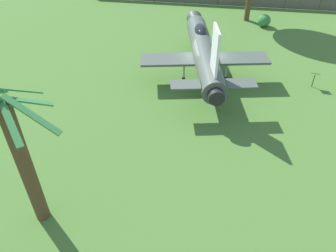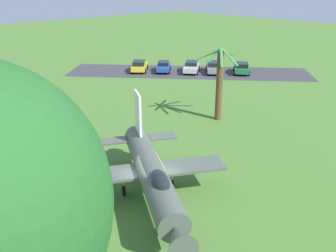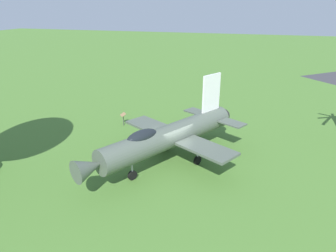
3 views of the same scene
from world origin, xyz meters
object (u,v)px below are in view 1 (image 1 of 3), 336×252
at_px(palm_tree, 23,162).
at_px(info_plaque, 315,76).
at_px(shrub_near_fence, 264,21).
at_px(display_jet, 203,50).

bearing_deg(palm_tree, info_plaque, -176.78).
height_order(palm_tree, info_plaque, palm_tree).
bearing_deg(shrub_near_fence, info_plaque, 63.04).
height_order(palm_tree, shrub_near_fence, palm_tree).
xyz_separation_m(display_jet, info_plaque, (-5.63, 5.48, -1.12)).
relative_size(palm_tree, shrub_near_fence, 5.21).
bearing_deg(display_jet, info_plaque, -104.74).
height_order(display_jet, shrub_near_fence, display_jet).
bearing_deg(info_plaque, shrub_near_fence, -116.96).
bearing_deg(display_jet, shrub_near_fence, -37.79).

